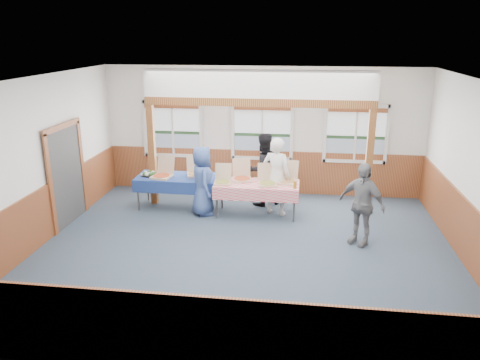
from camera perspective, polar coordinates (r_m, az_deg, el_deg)
name	(u,v)px	position (r m, az deg, el deg)	size (l,w,h in m)	color
floor	(245,250)	(9.03, 0.62, -8.53)	(8.00, 8.00, 0.00)	#2B3747
ceiling	(246,80)	(8.15, 0.70, 12.15)	(8.00, 8.00, 0.00)	white
wall_back	(262,131)	(11.83, 2.73, 5.98)	(8.00, 8.00, 0.00)	silver
wall_front	(207,258)	(5.22, -4.07, -9.44)	(8.00, 8.00, 0.00)	silver
wall_left	(38,162)	(9.75, -23.38, 2.04)	(8.00, 8.00, 0.00)	silver
wall_right	(479,178)	(8.92, 27.09, 0.19)	(8.00, 8.00, 0.00)	silver
wainscot_back	(262,171)	(12.06, 2.64, 1.06)	(7.98, 0.05, 1.10)	brown
wainscot_front	(209,338)	(5.79, -3.78, -18.63)	(7.98, 0.05, 1.10)	brown
wainscot_left	(46,213)	(10.05, -22.54, -3.74)	(0.05, 6.98, 1.10)	brown
wainscot_right	(468,235)	(9.24, 26.05, -6.03)	(0.05, 6.98, 1.10)	brown
cased_opening	(66,176)	(10.63, -20.43, 0.48)	(0.06, 1.30, 2.10)	#353535
window_left	(173,126)	(12.18, -8.20, 6.53)	(1.56, 0.10, 1.46)	silver
window_mid	(262,128)	(11.77, 2.71, 6.31)	(1.56, 0.10, 1.46)	silver
window_right	(356,131)	(11.81, 13.96, 5.85)	(1.56, 0.10, 1.46)	silver
post_left	(152,155)	(11.26, -10.64, 3.01)	(0.15, 0.15, 2.40)	#5C2914
post_right	(369,162)	(10.82, 15.44, 2.08)	(0.15, 0.15, 2.40)	#5C2914
cross_beam	(258,102)	(10.50, 2.22, 9.44)	(5.15, 0.18, 0.18)	#5C2914
table_left	(180,179)	(11.02, -7.30, 0.17)	(2.12, 1.13, 0.76)	#353535
table_right	(257,186)	(10.45, 2.06, -0.68)	(2.03, 1.38, 0.76)	#353535
pizza_box_a	(162,174)	(10.99, -9.45, 0.69)	(0.50, 0.58, 0.46)	tan
pizza_box_b	(196,172)	(11.05, -5.42, 0.94)	(0.52, 0.58, 0.44)	tan
pizza_box_c	(223,180)	(10.41, -2.11, -0.05)	(0.40, 0.48, 0.41)	tan
pizza_box_d	(242,177)	(10.63, 0.24, 0.35)	(0.50, 0.57, 0.45)	tan
pizza_box_e	(267,182)	(10.32, 3.36, -0.22)	(0.49, 0.56, 0.44)	tan
pizza_box_f	(287,180)	(10.51, 5.72, 0.06)	(0.51, 0.59, 0.46)	tan
veggie_tray	(149,174)	(11.21, -11.03, 0.73)	(0.40, 0.40, 0.09)	black
drink_glass	(295,185)	(10.13, 6.72, -0.61)	(0.07, 0.07, 0.15)	olive
woman_white	(276,176)	(10.50, 4.46, 0.45)	(0.65, 0.43, 1.78)	silver
woman_black	(263,169)	(11.08, 2.81, 1.29)	(0.85, 0.66, 1.74)	black
man_blue	(202,181)	(10.52, -4.60, -0.11)	(0.77, 0.50, 1.58)	#38508C
person_grey	(361,204)	(9.30, 14.59, -2.85)	(0.96, 0.40, 1.64)	slate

